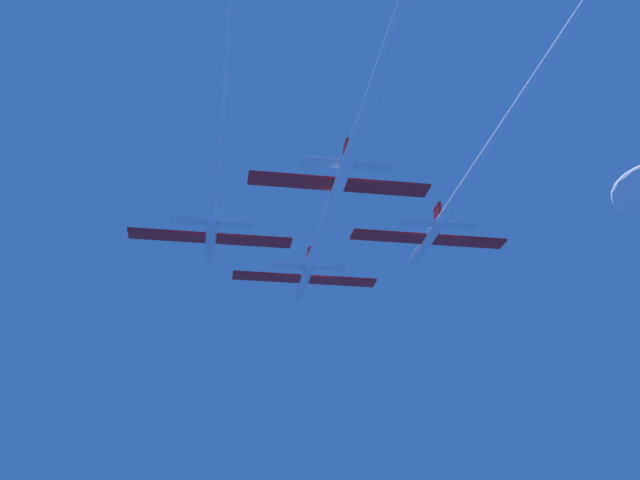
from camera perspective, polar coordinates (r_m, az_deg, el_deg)
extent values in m
cylinder|color=white|center=(80.10, -1.21, -3.09)|extent=(1.02, 9.29, 1.02)
cone|color=white|center=(85.35, -1.72, -4.47)|extent=(1.00, 2.04, 1.00)
ellipsoid|color=black|center=(82.14, -1.40, -3.33)|extent=(0.72, 1.86, 0.51)
cube|color=red|center=(79.28, -4.07, -2.80)|extent=(7.06, 2.04, 0.22)
cube|color=red|center=(80.26, 1.70, -3.13)|extent=(7.06, 2.04, 0.22)
cube|color=red|center=(77.17, -0.84, -1.22)|extent=(0.27, 1.67, 1.49)
cube|color=white|center=(76.28, -2.39, -1.94)|extent=(3.18, 1.23, 0.22)
cube|color=white|center=(76.81, 0.73, -2.12)|extent=(3.18, 1.23, 0.22)
cylinder|color=white|center=(59.06, 1.85, 5.24)|extent=(0.92, 37.85, 0.92)
cylinder|color=white|center=(71.59, -8.25, -0.01)|extent=(1.02, 9.29, 1.02)
cone|color=white|center=(76.78, -8.34, -1.75)|extent=(1.00, 2.04, 1.00)
ellipsoid|color=black|center=(73.63, -8.27, -0.36)|extent=(0.72, 1.86, 0.51)
cube|color=red|center=(71.30, -11.49, 0.35)|extent=(7.06, 2.04, 0.22)
cube|color=red|center=(71.26, -5.00, -0.06)|extent=(7.06, 2.04, 0.22)
cube|color=red|center=(68.77, -8.12, 2.22)|extent=(0.27, 1.67, 1.49)
cube|color=white|center=(68.09, -9.94, 1.45)|extent=(3.18, 1.23, 0.22)
cube|color=white|center=(68.07, -6.42, 1.23)|extent=(3.18, 1.23, 0.22)
cylinder|color=white|center=(46.88, -7.46, 14.65)|extent=(0.92, 48.30, 0.92)
cylinder|color=white|center=(73.95, 8.11, -0.08)|extent=(1.02, 9.29, 1.02)
cone|color=white|center=(78.93, 6.96, -1.77)|extent=(1.00, 2.04, 1.00)
ellipsoid|color=black|center=(75.91, 7.66, -0.41)|extent=(0.72, 1.86, 0.51)
cube|color=red|center=(72.53, 5.14, 0.27)|extent=(7.06, 2.04, 0.22)
cube|color=red|center=(74.78, 11.18, -0.13)|extent=(7.06, 2.04, 0.22)
cube|color=red|center=(71.30, 8.87, 2.07)|extent=(0.27, 1.67, 1.49)
cube|color=white|center=(70.01, 7.34, 1.34)|extent=(3.18, 1.23, 0.22)
cube|color=white|center=(71.23, 10.60, 1.11)|extent=(3.18, 1.23, 0.22)
cylinder|color=white|center=(52.26, 16.53, 12.18)|extent=(0.92, 44.68, 0.92)
cylinder|color=white|center=(63.11, 1.40, 4.03)|extent=(1.02, 9.29, 1.02)
cone|color=white|center=(68.06, 0.57, 1.76)|extent=(1.00, 2.04, 1.00)
ellipsoid|color=black|center=(65.08, 1.08, 3.51)|extent=(0.72, 1.86, 0.51)
cube|color=red|center=(62.19, -2.20, 4.50)|extent=(7.06, 2.04, 0.22)
cube|color=red|center=(63.47, 5.08, 3.94)|extent=(7.06, 2.04, 0.22)
cube|color=red|center=(60.57, 2.00, 6.73)|extent=(0.27, 1.67, 1.49)
cube|color=white|center=(59.46, 0.06, 5.96)|extent=(3.18, 1.23, 0.22)
cube|color=white|center=(60.15, 4.03, 5.63)|extent=(3.18, 1.23, 0.22)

